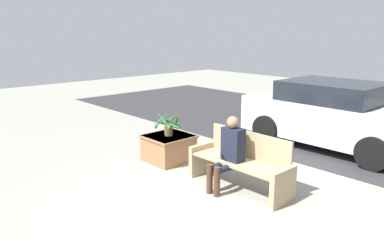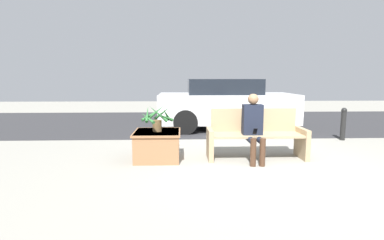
{
  "view_description": "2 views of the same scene",
  "coord_description": "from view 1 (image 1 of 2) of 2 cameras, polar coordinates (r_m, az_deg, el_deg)",
  "views": [
    {
      "loc": [
        3.82,
        -3.84,
        2.59
      ],
      "look_at": [
        -1.23,
        0.79,
        0.97
      ],
      "focal_mm": 35.0,
      "sensor_mm": 36.0,
      "label": 1
    },
    {
      "loc": [
        -1.46,
        -4.78,
        1.53
      ],
      "look_at": [
        -1.25,
        0.83,
        0.74
      ],
      "focal_mm": 28.0,
      "sensor_mm": 36.0,
      "label": 2
    }
  ],
  "objects": [
    {
      "name": "ground_plane",
      "position": [
        6.01,
        2.4,
        -12.28
      ],
      "size": [
        30.0,
        30.0,
        0.0
      ],
      "primitive_type": "plane",
      "color": "gray"
    },
    {
      "name": "road_surface",
      "position": [
        10.49,
        24.56,
        -2.23
      ],
      "size": [
        20.0,
        6.0,
        0.01
      ],
      "primitive_type": "cube",
      "color": "#2D2D30",
      "rests_on": "ground_plane"
    },
    {
      "name": "parked_car",
      "position": [
        9.11,
        20.87,
        0.74
      ],
      "size": [
        4.02,
        1.98,
        1.5
      ],
      "color": "silver",
      "rests_on": "ground_plane"
    },
    {
      "name": "planter_box",
      "position": [
        7.7,
        -3.57,
        -4.14
      ],
      "size": [
        0.86,
        0.89,
        0.54
      ],
      "color": "#936642",
      "rests_on": "ground_plane"
    },
    {
      "name": "bench",
      "position": [
        6.42,
        7.51,
        -6.44
      ],
      "size": [
        1.86,
        0.59,
        0.94
      ],
      "color": "tan",
      "rests_on": "ground_plane"
    },
    {
      "name": "person_seated",
      "position": [
        6.25,
        5.62,
        -4.63
      ],
      "size": [
        0.36,
        0.63,
        1.24
      ],
      "color": "black",
      "rests_on": "ground_plane"
    },
    {
      "name": "potted_plant",
      "position": [
        7.57,
        -3.64,
        -0.56
      ],
      "size": [
        0.63,
        0.62,
        0.52
      ],
      "color": "brown",
      "rests_on": "planter_box"
    }
  ]
}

